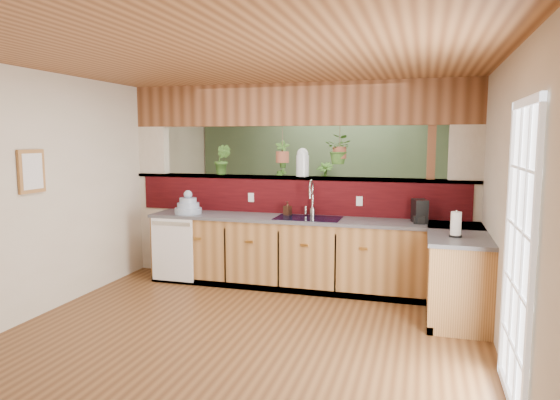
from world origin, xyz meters
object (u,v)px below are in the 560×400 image
(faucet, at_px, (311,196))
(glass_jar, at_px, (303,162))
(dish_stack, at_px, (188,206))
(soap_dispenser, at_px, (288,208))
(coffee_maker, at_px, (420,212))
(shelving_console, at_px, (302,219))
(paper_towel, at_px, (456,225))

(faucet, xyz_separation_m, glass_jar, (-0.17, 0.22, 0.42))
(dish_stack, xyz_separation_m, soap_dispenser, (1.30, 0.23, -0.01))
(coffee_maker, xyz_separation_m, shelving_console, (-1.97, 2.25, -0.53))
(dish_stack, height_order, glass_jar, glass_jar)
(glass_jar, bearing_deg, coffee_maker, -12.96)
(paper_towel, bearing_deg, soap_dispenser, 155.99)
(dish_stack, height_order, soap_dispenser, dish_stack)
(faucet, height_order, dish_stack, faucet)
(faucet, bearing_deg, paper_towel, -28.01)
(dish_stack, xyz_separation_m, paper_towel, (3.30, -0.66, 0.03))
(soap_dispenser, xyz_separation_m, paper_towel, (2.01, -0.89, 0.03))
(coffee_maker, xyz_separation_m, paper_towel, (0.36, -0.77, -0.00))
(soap_dispenser, height_order, glass_jar, glass_jar)
(dish_stack, bearing_deg, soap_dispenser, 10.01)
(soap_dispenser, bearing_deg, paper_towel, -24.01)
(soap_dispenser, distance_m, shelving_console, 2.21)
(faucet, relative_size, glass_jar, 1.28)
(faucet, bearing_deg, dish_stack, -171.66)
(faucet, relative_size, coffee_maker, 1.73)
(faucet, relative_size, paper_towel, 1.75)
(soap_dispenser, relative_size, coffee_maker, 0.66)
(shelving_console, bearing_deg, paper_towel, -49.25)
(glass_jar, xyz_separation_m, shelving_console, (-0.47, 1.90, -1.08))
(coffee_maker, bearing_deg, faucet, 158.91)
(coffee_maker, bearing_deg, paper_towel, -80.72)
(faucet, height_order, coffee_maker, faucet)
(paper_towel, relative_size, shelving_console, 0.20)
(dish_stack, relative_size, shelving_console, 0.26)
(faucet, height_order, glass_jar, glass_jar)
(soap_dispenser, bearing_deg, faucet, 1.29)
(dish_stack, distance_m, soap_dispenser, 1.32)
(glass_jar, bearing_deg, soap_dispenser, -121.84)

